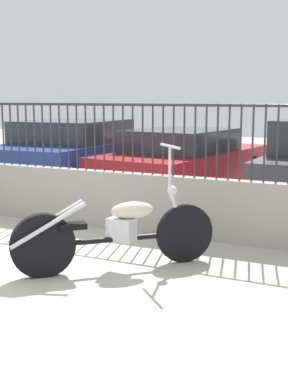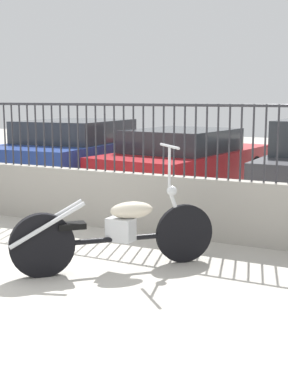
{
  "view_description": "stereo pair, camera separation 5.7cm",
  "coord_description": "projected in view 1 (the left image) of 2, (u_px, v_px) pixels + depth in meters",
  "views": [
    {
      "loc": [
        3.64,
        -3.89,
        1.78
      ],
      "look_at": [
        0.93,
        1.57,
        0.7
      ],
      "focal_mm": 50.0,
      "sensor_mm": 36.0,
      "label": 1
    },
    {
      "loc": [
        3.69,
        -3.87,
        1.78
      ],
      "look_at": [
        0.93,
        1.57,
        0.7
      ],
      "focal_mm": 50.0,
      "sensor_mm": 36.0,
      "label": 2
    }
  ],
  "objects": [
    {
      "name": "car_red",
      "position": [
        184.0,
        160.0,
        9.93
      ],
      "size": [
        2.18,
        4.24,
        1.21
      ],
      "rotation": [
        0.0,
        0.0,
        1.46
      ],
      "color": "black",
      "rests_on": "ground_plane"
    },
    {
      "name": "motorcycle_black",
      "position": [
        108.0,
        232.0,
        5.53
      ],
      "size": [
        1.64,
        1.63,
        1.3
      ],
      "rotation": [
        0.0,
        0.0,
        0.78
      ],
      "color": "black",
      "rests_on": "ground_plane"
    },
    {
      "name": "low_wall",
      "position": [
        109.0,
        200.0,
        7.36
      ],
      "size": [
        8.19,
        0.18,
        0.78
      ],
      "color": "#9E998E",
      "rests_on": "ground_plane"
    },
    {
      "name": "fence_railing",
      "position": [
        109.0,
        129.0,
        7.19
      ],
      "size": [
        8.19,
        0.04,
        0.92
      ],
      "color": "#2D2D33",
      "rests_on": "low_wall"
    },
    {
      "name": "car_blue",
      "position": [
        78.0,
        152.0,
        10.83
      ],
      "size": [
        2.07,
        4.44,
        1.34
      ],
      "rotation": [
        0.0,
        0.0,
        1.61
      ],
      "color": "black",
      "rests_on": "ground_plane"
    }
  ]
}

